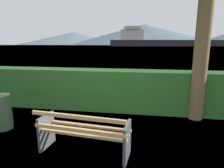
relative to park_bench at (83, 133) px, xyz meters
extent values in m
plane|color=#567A38|center=(0.01, 0.06, -0.43)|extent=(1400.00, 1400.00, 0.00)
plane|color=#7A99A8|center=(0.01, 307.52, -0.43)|extent=(620.00, 620.00, 0.00)
cube|color=tan|center=(-0.01, -0.13, 0.02)|extent=(1.72, 0.24, 0.04)
cube|color=tan|center=(0.01, 0.06, 0.02)|extent=(1.72, 0.24, 0.04)
cube|color=tan|center=(0.03, 0.25, 0.02)|extent=(1.72, 0.24, 0.04)
cube|color=tan|center=(-0.02, -0.20, 0.14)|extent=(1.71, 0.22, 0.06)
cube|color=tan|center=(-0.03, -0.25, 0.41)|extent=(1.71, 0.22, 0.06)
cube|color=#4C4C51|center=(-0.81, 0.12, -0.09)|extent=(0.10, 0.51, 0.68)
cube|color=#4C4C51|center=(0.82, -0.04, -0.09)|extent=(0.10, 0.51, 0.68)
cube|color=#285B23|center=(0.01, 2.55, 0.20)|extent=(10.64, 0.73, 1.26)
cylinder|color=brown|center=(2.54, 2.16, 1.82)|extent=(0.38, 0.38, 4.49)
cylinder|color=#385138|center=(-2.29, 0.72, 0.00)|extent=(0.44, 0.44, 0.85)
cube|color=#232328|center=(24.03, 186.65, 2.47)|extent=(111.82, 39.04, 5.79)
cube|color=silver|center=(-10.67, 179.25, 9.99)|extent=(22.57, 18.47, 9.26)
cube|color=beige|center=(-10.67, 179.25, 16.07)|extent=(17.06, 18.81, 2.89)
cube|color=#335693|center=(34.52, 232.85, -0.03)|extent=(7.83, 3.81, 0.78)
cube|color=silver|center=(34.52, 232.85, 0.72)|extent=(2.97, 2.24, 0.72)
cube|color=#B2332D|center=(-97.35, 255.08, 0.01)|extent=(6.25, 7.81, 0.87)
cube|color=beige|center=(-97.35, 255.08, 0.82)|extent=(2.91, 3.25, 0.74)
cone|color=slate|center=(-222.76, 604.66, 19.92)|extent=(360.71, 360.71, 40.69)
cone|color=slate|center=(0.01, 558.87, 27.94)|extent=(426.43, 426.43, 56.73)
camera|label=1|loc=(1.05, -3.08, 1.61)|focal=30.00mm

